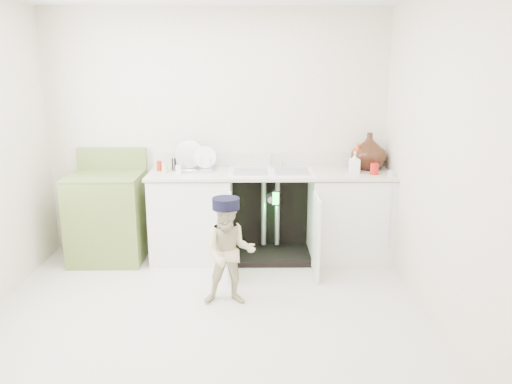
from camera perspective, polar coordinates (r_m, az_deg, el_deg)
ground at (r=4.15m, az=-5.49°, el=-13.49°), size 3.50×3.50×0.00m
room_shell at (r=3.74m, az=-5.94°, el=3.72°), size 6.00×5.50×1.26m
counter_run at (r=5.09m, az=2.23°, el=-2.25°), size 2.44×1.02×1.27m
avocado_stove at (r=5.27m, az=-16.53°, el=-2.60°), size 0.71×0.65×1.11m
repair_worker at (r=4.10m, az=-3.06°, el=-6.76°), size 0.66×0.87×0.90m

